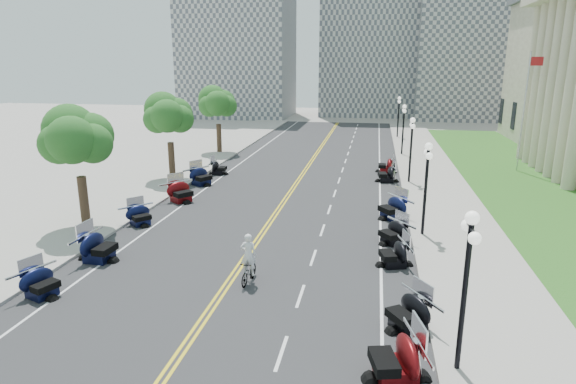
# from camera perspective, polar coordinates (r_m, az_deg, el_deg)

# --- Properties ---
(ground) EXTENTS (160.00, 160.00, 0.00)m
(ground) POSITION_cam_1_polar(r_m,az_deg,el_deg) (23.91, -4.68, -7.24)
(ground) COLOR gray
(road) EXTENTS (16.00, 90.00, 0.01)m
(road) POSITION_cam_1_polar(r_m,az_deg,el_deg) (33.15, -0.26, -0.80)
(road) COLOR #333335
(road) RESTS_ON ground
(centerline_yellow_a) EXTENTS (0.12, 90.00, 0.00)m
(centerline_yellow_a) POSITION_cam_1_polar(r_m,az_deg,el_deg) (33.17, -0.46, -0.78)
(centerline_yellow_a) COLOR yellow
(centerline_yellow_a) RESTS_ON road
(centerline_yellow_b) EXTENTS (0.12, 90.00, 0.00)m
(centerline_yellow_b) POSITION_cam_1_polar(r_m,az_deg,el_deg) (33.12, -0.05, -0.80)
(centerline_yellow_b) COLOR yellow
(centerline_yellow_b) RESTS_ON road
(edge_line_north) EXTENTS (0.12, 90.00, 0.00)m
(edge_line_north) POSITION_cam_1_polar(r_m,az_deg,el_deg) (32.63, 10.87, -1.32)
(edge_line_north) COLOR white
(edge_line_north) RESTS_ON road
(edge_line_south) EXTENTS (0.12, 90.00, 0.00)m
(edge_line_south) POSITION_cam_1_polar(r_m,az_deg,el_deg) (34.85, -10.66, -0.26)
(edge_line_south) COLOR white
(edge_line_south) RESTS_ON road
(lane_dash_4) EXTENTS (0.12, 2.00, 0.00)m
(lane_dash_4) POSITION_cam_1_polar(r_m,az_deg,el_deg) (16.33, -0.79, -18.53)
(lane_dash_4) COLOR white
(lane_dash_4) RESTS_ON road
(lane_dash_5) EXTENTS (0.12, 2.00, 0.00)m
(lane_dash_5) POSITION_cam_1_polar(r_m,az_deg,el_deg) (19.74, 1.49, -12.20)
(lane_dash_5) COLOR white
(lane_dash_5) RESTS_ON road
(lane_dash_6) EXTENTS (0.12, 2.00, 0.00)m
(lane_dash_6) POSITION_cam_1_polar(r_m,az_deg,el_deg) (23.33, 3.01, -7.76)
(lane_dash_6) COLOR white
(lane_dash_6) RESTS_ON road
(lane_dash_7) EXTENTS (0.12, 2.00, 0.00)m
(lane_dash_7) POSITION_cam_1_polar(r_m,az_deg,el_deg) (27.04, 4.10, -4.52)
(lane_dash_7) COLOR white
(lane_dash_7) RESTS_ON road
(lane_dash_8) EXTENTS (0.12, 2.00, 0.00)m
(lane_dash_8) POSITION_cam_1_polar(r_m,az_deg,el_deg) (30.82, 4.92, -2.07)
(lane_dash_8) COLOR white
(lane_dash_8) RESTS_ON road
(lane_dash_9) EXTENTS (0.12, 2.00, 0.00)m
(lane_dash_9) POSITION_cam_1_polar(r_m,az_deg,el_deg) (34.65, 5.56, -0.15)
(lane_dash_9) COLOR white
(lane_dash_9) RESTS_ON road
(lane_dash_10) EXTENTS (0.12, 2.00, 0.00)m
(lane_dash_10) POSITION_cam_1_polar(r_m,az_deg,el_deg) (38.52, 6.07, 1.38)
(lane_dash_10) COLOR white
(lane_dash_10) RESTS_ON road
(lane_dash_11) EXTENTS (0.12, 2.00, 0.00)m
(lane_dash_11) POSITION_cam_1_polar(r_m,az_deg,el_deg) (42.41, 6.49, 2.63)
(lane_dash_11) COLOR white
(lane_dash_11) RESTS_ON road
(lane_dash_12) EXTENTS (0.12, 2.00, 0.00)m
(lane_dash_12) POSITION_cam_1_polar(r_m,az_deg,el_deg) (46.32, 6.83, 3.67)
(lane_dash_12) COLOR white
(lane_dash_12) RESTS_ON road
(lane_dash_13) EXTENTS (0.12, 2.00, 0.00)m
(lane_dash_13) POSITION_cam_1_polar(r_m,az_deg,el_deg) (50.24, 7.13, 4.55)
(lane_dash_13) COLOR white
(lane_dash_13) RESTS_ON road
(lane_dash_14) EXTENTS (0.12, 2.00, 0.00)m
(lane_dash_14) POSITION_cam_1_polar(r_m,az_deg,el_deg) (54.17, 7.38, 5.30)
(lane_dash_14) COLOR white
(lane_dash_14) RESTS_ON road
(lane_dash_15) EXTENTS (0.12, 2.00, 0.00)m
(lane_dash_15) POSITION_cam_1_polar(r_m,az_deg,el_deg) (58.12, 7.60, 5.95)
(lane_dash_15) COLOR white
(lane_dash_15) RESTS_ON road
(lane_dash_16) EXTENTS (0.12, 2.00, 0.00)m
(lane_dash_16) POSITION_cam_1_polar(r_m,az_deg,el_deg) (62.07, 7.79, 6.51)
(lane_dash_16) COLOR white
(lane_dash_16) RESTS_ON road
(lane_dash_17) EXTENTS (0.12, 2.00, 0.00)m
(lane_dash_17) POSITION_cam_1_polar(r_m,az_deg,el_deg) (66.03, 7.96, 7.01)
(lane_dash_17) COLOR white
(lane_dash_17) RESTS_ON road
(lane_dash_18) EXTENTS (0.12, 2.00, 0.00)m
(lane_dash_18) POSITION_cam_1_polar(r_m,az_deg,el_deg) (69.99, 8.11, 7.45)
(lane_dash_18) COLOR white
(lane_dash_18) RESTS_ON road
(lane_dash_19) EXTENTS (0.12, 2.00, 0.00)m
(lane_dash_19) POSITION_cam_1_polar(r_m,az_deg,el_deg) (73.95, 8.24, 7.85)
(lane_dash_19) COLOR white
(lane_dash_19) RESTS_ON road
(sidewalk_north) EXTENTS (5.00, 90.00, 0.15)m
(sidewalk_north) POSITION_cam_1_polar(r_m,az_deg,el_deg) (32.94, 18.01, -1.53)
(sidewalk_north) COLOR #9E9991
(sidewalk_north) RESTS_ON ground
(sidewalk_south) EXTENTS (5.00, 90.00, 0.15)m
(sidewalk_south) POSITION_cam_1_polar(r_m,az_deg,el_deg) (36.47, -16.70, 0.14)
(sidewalk_south) COLOR #9E9991
(sidewalk_south) RESTS_ON ground
(lawn) EXTENTS (9.00, 60.00, 0.10)m
(lawn) POSITION_cam_1_polar(r_m,az_deg,el_deg) (42.02, 26.13, 1.11)
(lawn) COLOR #356023
(lawn) RESTS_ON ground
(distant_block_a) EXTENTS (18.00, 14.00, 26.00)m
(distant_block_a) POSITION_cam_1_polar(r_m,az_deg,el_deg) (86.79, -5.95, 17.55)
(distant_block_a) COLOR gray
(distant_block_a) RESTS_ON ground
(distant_block_b) EXTENTS (16.00, 12.00, 30.00)m
(distant_block_b) POSITION_cam_1_polar(r_m,az_deg,el_deg) (89.57, 9.59, 18.63)
(distant_block_b) COLOR gray
(distant_block_b) RESTS_ON ground
(distant_block_c) EXTENTS (20.00, 14.00, 22.00)m
(distant_block_c) POSITION_cam_1_polar(r_m,az_deg,el_deg) (87.87, 21.68, 15.28)
(distant_block_c) COLOR gray
(distant_block_c) RESTS_ON ground
(street_lamp_1) EXTENTS (0.50, 1.20, 4.90)m
(street_lamp_1) POSITION_cam_1_polar(r_m,az_deg,el_deg) (15.08, 20.17, -11.24)
(street_lamp_1) COLOR black
(street_lamp_1) RESTS_ON sidewalk_north
(street_lamp_2) EXTENTS (0.50, 1.20, 4.90)m
(street_lamp_2) POSITION_cam_1_polar(r_m,az_deg,el_deg) (26.30, 15.98, 0.26)
(street_lamp_2) COLOR black
(street_lamp_2) RESTS_ON sidewalk_north
(street_lamp_3) EXTENTS (0.50, 1.20, 4.90)m
(street_lamp_3) POSITION_cam_1_polar(r_m,az_deg,el_deg) (38.00, 14.35, 4.79)
(street_lamp_3) COLOR black
(street_lamp_3) RESTS_ON sidewalk_north
(street_lamp_4) EXTENTS (0.50, 1.20, 4.90)m
(street_lamp_4) POSITION_cam_1_polar(r_m,az_deg,el_deg) (49.85, 13.48, 7.18)
(street_lamp_4) COLOR black
(street_lamp_4) RESTS_ON sidewalk_north
(street_lamp_5) EXTENTS (0.50, 1.20, 4.90)m
(street_lamp_5) POSITION_cam_1_polar(r_m,az_deg,el_deg) (61.75, 12.94, 8.65)
(street_lamp_5) COLOR black
(street_lamp_5) RESTS_ON sidewalk_north
(flagpole) EXTENTS (1.10, 0.20, 10.00)m
(flagpole) POSITION_cam_1_polar(r_m,az_deg,el_deg) (45.21, 26.14, 8.38)
(flagpole) COLOR silver
(flagpole) RESTS_ON ground
(tree_2) EXTENTS (4.80, 4.80, 9.20)m
(tree_2) POSITION_cam_1_polar(r_m,az_deg,el_deg) (28.54, -23.68, 5.12)
(tree_2) COLOR #235619
(tree_2) RESTS_ON sidewalk_south
(tree_3) EXTENTS (4.80, 4.80, 9.20)m
(tree_3) POSITION_cam_1_polar(r_m,az_deg,el_deg) (38.98, -13.91, 8.27)
(tree_3) COLOR #235619
(tree_3) RESTS_ON sidewalk_south
(tree_4) EXTENTS (4.80, 4.80, 9.20)m
(tree_4) POSITION_cam_1_polar(r_m,az_deg,el_deg) (50.12, -8.31, 9.95)
(tree_4) COLOR #235619
(tree_4) RESTS_ON sidewalk_south
(motorcycle_n_3) EXTENTS (2.69, 2.69, 1.55)m
(motorcycle_n_3) POSITION_cam_1_polar(r_m,az_deg,el_deg) (15.12, 12.69, -18.51)
(motorcycle_n_3) COLOR #590A0C
(motorcycle_n_3) RESTS_ON road
(motorcycle_n_4) EXTENTS (2.73, 2.73, 1.38)m
(motorcycle_n_4) POSITION_cam_1_polar(r_m,az_deg,el_deg) (17.74, 14.09, -13.53)
(motorcycle_n_4) COLOR black
(motorcycle_n_4) RESTS_ON road
(motorcycle_n_5) EXTENTS (2.32, 2.32, 1.31)m
(motorcycle_n_5) POSITION_cam_1_polar(r_m,az_deg,el_deg) (22.70, 12.47, -7.02)
(motorcycle_n_5) COLOR black
(motorcycle_n_5) RESTS_ON road
(motorcycle_n_6) EXTENTS (2.65, 2.65, 1.32)m
(motorcycle_n_6) POSITION_cam_1_polar(r_m,az_deg,el_deg) (25.43, 12.38, -4.58)
(motorcycle_n_6) COLOR black
(motorcycle_n_6) RESTS_ON road
(motorcycle_n_7) EXTENTS (2.98, 2.98, 1.49)m
(motorcycle_n_7) POSITION_cam_1_polar(r_m,az_deg,el_deg) (29.44, 12.30, -1.70)
(motorcycle_n_7) COLOR black
(motorcycle_n_7) RESTS_ON road
(motorcycle_n_9) EXTENTS (2.23, 2.23, 1.42)m
(motorcycle_n_9) POSITION_cam_1_polar(r_m,az_deg,el_deg) (38.52, 11.62, 2.21)
(motorcycle_n_9) COLOR black
(motorcycle_n_9) RESTS_ON road
(motorcycle_n_10) EXTENTS (2.01, 2.01, 1.38)m
(motorcycle_n_10) POSITION_cam_1_polar(r_m,az_deg,el_deg) (41.94, 11.53, 3.23)
(motorcycle_n_10) COLOR #590A0C
(motorcycle_n_10) RESTS_ON road
(motorcycle_s_4) EXTENTS (2.37, 2.37, 1.29)m
(motorcycle_s_4) POSITION_cam_1_polar(r_m,az_deg,el_deg) (21.78, -27.27, -9.41)
(motorcycle_s_4) COLOR black
(motorcycle_s_4) RESTS_ON road
(motorcycle_s_5) EXTENTS (2.31, 2.31, 1.52)m
(motorcycle_s_5) POSITION_cam_1_polar(r_m,az_deg,el_deg) (24.39, -21.58, -5.91)
(motorcycle_s_5) COLOR black
(motorcycle_s_5) RESTS_ON road
(motorcycle_s_6) EXTENTS (2.55, 2.55, 1.27)m
(motorcycle_s_6) POSITION_cam_1_polar(r_m,az_deg,el_deg) (28.95, -17.17, -2.55)
(motorcycle_s_6) COLOR black
(motorcycle_s_6) RESTS_ON road
(motorcycle_s_7) EXTENTS (3.05, 3.05, 1.52)m
(motorcycle_s_7) POSITION_cam_1_polar(r_m,az_deg,el_deg) (33.05, -12.60, 0.14)
(motorcycle_s_7) COLOR #590A0C
(motorcycle_s_7) RESTS_ON road
(motorcycle_s_8) EXTENTS (2.95, 2.95, 1.50)m
(motorcycle_s_8) POSITION_cam_1_polar(r_m,az_deg,el_deg) (37.34, -10.27, 1.94)
(motorcycle_s_8) COLOR black
(motorcycle_s_8) RESTS_ON road
(motorcycle_s_9) EXTENTS (1.85, 1.85, 1.28)m
(motorcycle_s_9) POSITION_cam_1_polar(r_m,az_deg,el_deg) (40.70, -8.22, 2.95)
(motorcycle_s_9) COLOR black
(motorcycle_s_9) RESTS_ON road
(bicycle) EXTENTS (0.65, 1.75, 1.03)m
(bicycle) POSITION_cam_1_polar(r_m,az_deg,el_deg) (20.70, -4.67, -9.35)
(bicycle) COLOR #A51414
(bicycle) RESTS_ON road
(cyclist_rider) EXTENTS (0.68, 0.44, 1.85)m
(cyclist_rider) POSITION_cam_1_polar(r_m,az_deg,el_deg) (20.15, -4.75, -5.61)
(cyclist_rider) COLOR white
(cyclist_rider) RESTS_ON bicycle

